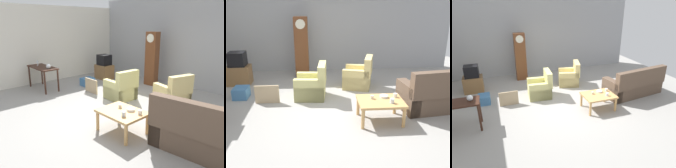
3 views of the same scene
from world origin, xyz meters
The scene contains 20 objects.
ground_plane centered at (0.00, 0.00, 0.00)m, with size 10.40×10.40×0.00m, color #999691.
garage_door_wall centered at (0.00, 3.60, 1.60)m, with size 8.40×0.16×3.20m, color #9EA0A5.
pegboard_wall_left centered at (-4.20, 0.40, 1.44)m, with size 0.12×6.40×2.88m, color silver.
couch_floral centered at (2.44, -0.06, 0.35)m, with size 2.20×1.15×1.04m.
armchair_olive_near centered at (-0.72, 0.90, 0.31)m, with size 0.85×0.82×0.92m.
armchair_olive_far centered at (0.64, 1.60, 0.31)m, with size 0.97×0.95×0.92m.
coffee_table_wood centered at (0.76, -0.56, 0.41)m, with size 0.96×0.76×0.48m.
console_table_dark centered at (-3.29, -0.38, 0.68)m, with size 1.30×0.56×0.79m.
grandfather_clock centered at (-1.07, 2.83, 0.98)m, with size 0.44×0.30×1.95m.
tv_stand_cabinet centered at (-2.94, 2.14, 0.29)m, with size 0.68×0.52×0.58m, color brown.
tv_crt centered at (-2.94, 2.14, 0.79)m, with size 0.48×0.44×0.42m, color black.
framed_picture_leaning centered at (-1.84, 0.61, 0.23)m, with size 0.60×0.05×0.46m, color tan.
storage_box_blue centered at (-2.59, 1.01, 0.14)m, with size 0.37×0.45×0.29m, color teal.
glass_dome_cloche centered at (-2.85, -0.36, 0.87)m, with size 0.15×0.15×0.15m, color silver.
cup_white_porcelain centered at (1.12, -0.41, 0.52)m, with size 0.08×0.08×0.09m, color white.
cup_blue_rimmed centered at (0.96, -0.72, 0.53)m, with size 0.09×0.09×0.10m, color silver.
cup_cream_tall centered at (0.60, -0.46, 0.52)m, with size 0.08×0.08×0.07m, color beige.
bowl_white_stacked centered at (0.87, -0.41, 0.51)m, with size 0.18×0.18×0.05m, color white.
wine_glass_tall centered at (-3.79, -0.30, 0.90)m, with size 0.07×0.07×0.16m.
wine_glass_mid centered at (-3.57, -0.41, 0.93)m, with size 0.07×0.07×0.21m.
Camera 1 is at (3.70, -3.57, 2.29)m, focal length 34.70 mm.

